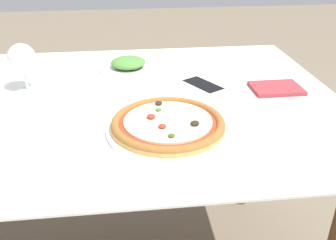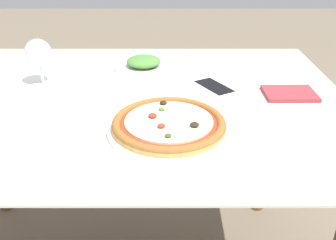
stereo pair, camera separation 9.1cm
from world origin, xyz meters
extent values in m
cube|color=brown|center=(0.00, 0.00, 0.71)|extent=(1.30, 0.85, 0.04)
cube|color=silver|center=(0.00, 0.00, 0.73)|extent=(1.40, 0.95, 0.01)
cylinder|color=brown|center=(0.59, 0.37, 0.35)|extent=(0.06, 0.06, 0.69)
cylinder|color=white|center=(0.17, -0.20, 0.74)|extent=(0.30, 0.30, 0.01)
cylinder|color=tan|center=(0.17, -0.20, 0.75)|extent=(0.28, 0.28, 0.01)
torus|color=#935B28|center=(0.17, -0.20, 0.75)|extent=(0.28, 0.28, 0.02)
cylinder|color=#BC381E|center=(0.17, -0.20, 0.76)|extent=(0.24, 0.24, 0.00)
cylinder|color=beige|center=(0.17, -0.20, 0.76)|extent=(0.22, 0.22, 0.00)
ellipsoid|color=#A83323|center=(0.15, -0.24, 0.77)|extent=(0.02, 0.02, 0.01)
ellipsoid|color=#A83323|center=(0.13, -0.19, 0.77)|extent=(0.02, 0.02, 0.01)
ellipsoid|color=#4C7A33|center=(0.15, -0.15, 0.77)|extent=(0.02, 0.02, 0.01)
ellipsoid|color=#425123|center=(0.17, -0.28, 0.77)|extent=(0.02, 0.02, 0.01)
ellipsoid|color=#2D2319|center=(0.23, -0.23, 0.77)|extent=(0.02, 0.02, 0.01)
ellipsoid|color=#2D2319|center=(0.16, -0.11, 0.77)|extent=(0.02, 0.02, 0.01)
cylinder|color=silver|center=(-0.23, 0.10, 0.73)|extent=(0.06, 0.06, 0.00)
cylinder|color=silver|center=(-0.23, 0.10, 0.77)|extent=(0.01, 0.01, 0.07)
sphere|color=silver|center=(-0.23, 0.10, 0.84)|extent=(0.08, 0.08, 0.08)
cube|color=white|center=(0.31, 0.06, 0.74)|extent=(0.13, 0.16, 0.01)
cube|color=black|center=(0.31, 0.06, 0.74)|extent=(0.12, 0.14, 0.00)
cylinder|color=white|center=(0.08, 0.24, 0.74)|extent=(0.20, 0.20, 0.01)
ellipsoid|color=#4C8438|center=(0.08, 0.24, 0.76)|extent=(0.12, 0.12, 0.04)
cube|color=#933338|center=(0.53, 0.01, 0.74)|extent=(0.15, 0.11, 0.01)
camera|label=1|loc=(0.08, -1.00, 1.19)|focal=40.00mm
camera|label=2|loc=(0.17, -1.00, 1.19)|focal=40.00mm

